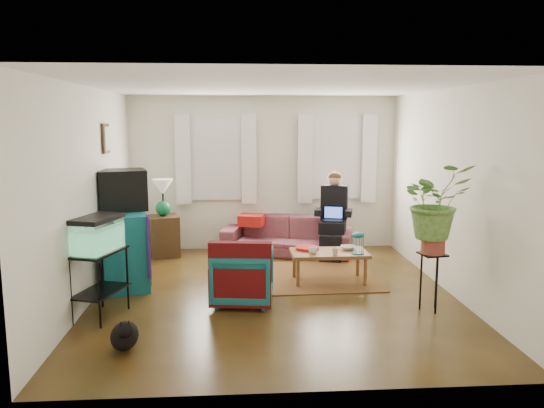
{
  "coord_description": "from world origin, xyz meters",
  "views": [
    {
      "loc": [
        -0.47,
        -6.5,
        2.19
      ],
      "look_at": [
        0.0,
        0.4,
        1.1
      ],
      "focal_mm": 35.0,
      "sensor_mm": 36.0,
      "label": 1
    }
  ],
  "objects": [
    {
      "name": "side_table",
      "position": [
        -1.65,
        2.05,
        0.33
      ],
      "size": [
        0.56,
        0.56,
        0.66
      ],
      "primitive_type": "cube",
      "rotation": [
        0.0,
        0.0,
        0.26
      ],
      "color": "#372814",
      "rests_on": "floor"
    },
    {
      "name": "sofa",
      "position": [
        0.37,
        2.05,
        0.41
      ],
      "size": [
        2.25,
        1.37,
        0.82
      ],
      "primitive_type": "imported",
      "rotation": [
        0.0,
        0.0,
        -0.28
      ],
      "color": "brown",
      "rests_on": "floor"
    },
    {
      "name": "birdcage",
      "position": [
        1.14,
        0.31,
        0.58
      ],
      "size": [
        0.17,
        0.17,
        0.3
      ],
      "primitive_type": null,
      "rotation": [
        0.0,
        0.0,
        0.01
      ],
      "color": "#115B6B",
      "rests_on": "coffee_table"
    },
    {
      "name": "window_left",
      "position": [
        -0.8,
        2.48,
        1.55
      ],
      "size": [
        1.08,
        0.04,
        1.38
      ],
      "primitive_type": "cube",
      "color": "white",
      "rests_on": "wall_back"
    },
    {
      "name": "bowl",
      "position": [
        1.07,
        0.55,
        0.45
      ],
      "size": [
        0.2,
        0.2,
        0.05
      ],
      "primitive_type": "imported",
      "rotation": [
        0.0,
        0.0,
        0.01
      ],
      "color": "white",
      "rests_on": "coffee_table"
    },
    {
      "name": "cup_b",
      "position": [
        0.83,
        0.28,
        0.47
      ],
      "size": [
        0.09,
        0.09,
        0.09
      ],
      "primitive_type": "imported",
      "rotation": [
        0.0,
        0.0,
        0.01
      ],
      "color": "beige",
      "rests_on": "coffee_table"
    },
    {
      "name": "potted_plant",
      "position": [
        1.77,
        -0.72,
        1.16
      ],
      "size": [
        0.89,
        0.8,
        0.87
      ],
      "primitive_type": "imported",
      "rotation": [
        0.0,
        0.0,
        0.18
      ],
      "color": "#599947",
      "rests_on": "plant_stand"
    },
    {
      "name": "serape_throw",
      "position": [
        -0.44,
        -0.57,
        0.51
      ],
      "size": [
        0.74,
        0.25,
        0.6
      ],
      "primitive_type": "cube",
      "rotation": [
        0.0,
        0.0,
        -0.12
      ],
      "color": "#9E0A0A",
      "rests_on": "armchair"
    },
    {
      "name": "curtains_left",
      "position": [
        -0.8,
        2.4,
        1.55
      ],
      "size": [
        1.36,
        0.06,
        1.5
      ],
      "primitive_type": "cube",
      "color": "white",
      "rests_on": "wall_back"
    },
    {
      "name": "wall_left",
      "position": [
        -2.25,
        0.0,
        1.3
      ],
      "size": [
        0.01,
        5.0,
        2.6
      ],
      "primitive_type": "cube",
      "color": "silver",
      "rests_on": "floor"
    },
    {
      "name": "wall_right",
      "position": [
        2.25,
        0.0,
        1.3
      ],
      "size": [
        0.01,
        5.0,
        2.6
      ],
      "primitive_type": "cube",
      "color": "silver",
      "rests_on": "floor"
    },
    {
      "name": "window_right",
      "position": [
        1.25,
        2.48,
        1.55
      ],
      "size": [
        1.08,
        0.04,
        1.38
      ],
      "primitive_type": "cube",
      "color": "white",
      "rests_on": "wall_back"
    },
    {
      "name": "aquarium",
      "position": [
        -2.0,
        -0.68,
        0.96
      ],
      "size": [
        0.51,
        0.7,
        0.4
      ],
      "primitive_type": "cube",
      "rotation": [
        0.0,
        0.0,
        -0.31
      ],
      "color": "#7FD899",
      "rests_on": "aquarium_stand"
    },
    {
      "name": "ceiling",
      "position": [
        0.0,
        0.0,
        2.6
      ],
      "size": [
        4.5,
        5.0,
        0.01
      ],
      "primitive_type": "cube",
      "color": "white",
      "rests_on": "wall_back"
    },
    {
      "name": "picture_frame",
      "position": [
        -2.21,
        0.85,
        1.95
      ],
      "size": [
        0.04,
        0.32,
        0.4
      ],
      "primitive_type": "cube",
      "color": "#3D2616",
      "rests_on": "wall_left"
    },
    {
      "name": "table_lamp",
      "position": [
        -1.65,
        2.05,
        0.95
      ],
      "size": [
        0.42,
        0.42,
        0.61
      ],
      "primitive_type": null,
      "rotation": [
        0.0,
        0.0,
        0.26
      ],
      "color": "white",
      "rests_on": "side_table"
    },
    {
      "name": "wall_front",
      "position": [
        0.0,
        -2.5,
        1.3
      ],
      "size": [
        4.5,
        0.01,
        2.6
      ],
      "primitive_type": "cube",
      "color": "silver",
      "rests_on": "floor"
    },
    {
      "name": "seated_person",
      "position": [
        1.1,
        1.84,
        0.63
      ],
      "size": [
        0.68,
        0.77,
        1.25
      ],
      "primitive_type": null,
      "rotation": [
        0.0,
        0.0,
        -0.28
      ],
      "color": "black",
      "rests_on": "sofa"
    },
    {
      "name": "crt_tv",
      "position": [
        -2.0,
        0.67,
        1.27
      ],
      "size": [
        0.74,
        0.7,
        0.54
      ],
      "primitive_type": "cube",
      "rotation": [
        0.0,
        0.0,
        0.27
      ],
      "color": "black",
      "rests_on": "dresser"
    },
    {
      "name": "aquarium_stand",
      "position": [
        -2.0,
        -0.68,
        0.38
      ],
      "size": [
        0.57,
        0.76,
        0.76
      ],
      "primitive_type": "cube",
      "rotation": [
        0.0,
        0.0,
        -0.31
      ],
      "color": "black",
      "rests_on": "floor"
    },
    {
      "name": "armchair",
      "position": [
        -0.4,
        -0.29,
        0.36
      ],
      "size": [
        0.78,
        0.74,
        0.72
      ],
      "primitive_type": "imported",
      "rotation": [
        0.0,
        0.0,
        3.02
      ],
      "color": "#106062",
      "rests_on": "floor"
    },
    {
      "name": "wall_back",
      "position": [
        0.0,
        2.5,
        1.3
      ],
      "size": [
        4.5,
        0.01,
        2.6
      ],
      "primitive_type": "cube",
      "color": "silver",
      "rests_on": "floor"
    },
    {
      "name": "area_rug",
      "position": [
        0.47,
        0.7,
        0.01
      ],
      "size": [
        2.05,
        1.66,
        0.01
      ],
      "primitive_type": "cube",
      "rotation": [
        0.0,
        0.0,
        0.03
      ],
      "color": "brown",
      "rests_on": "floor"
    },
    {
      "name": "coffee_table",
      "position": [
        0.78,
        0.45,
        0.21
      ],
      "size": [
        1.04,
        0.57,
        0.43
      ],
      "primitive_type": "cube",
      "rotation": [
        0.0,
        0.0,
        0.01
      ],
      "color": "brown",
      "rests_on": "floor"
    },
    {
      "name": "floor",
      "position": [
        0.0,
        0.0,
        0.0
      ],
      "size": [
        4.5,
        5.0,
        0.01
      ],
      "primitive_type": "cube",
      "color": "#4F2B14",
      "rests_on": "ground"
    },
    {
      "name": "curtains_right",
      "position": [
        1.25,
        2.4,
        1.55
      ],
      "size": [
        1.36,
        0.06,
        1.5
      ],
      "primitive_type": "cube",
      "color": "white",
      "rests_on": "wall_back"
    },
    {
      "name": "black_cat",
      "position": [
        -1.56,
        -1.57,
        0.17
      ],
      "size": [
        0.35,
        0.45,
        0.34
      ],
      "primitive_type": "ellipsoid",
      "rotation": [
        0.0,
        0.0,
        0.25
      ],
      "color": "black",
      "rests_on": "floor"
    },
    {
      "name": "snack_tray",
      "position": [
        0.5,
        0.59,
        0.45
      ],
      "size": [
        0.32,
        0.32,
        0.04
      ],
      "primitive_type": "cylinder",
      "rotation": [
        0.0,
        0.0,
        0.01
      ],
      "color": "#B21414",
      "rests_on": "coffee_table"
    },
    {
      "name": "plant_stand",
      "position": [
        1.77,
        -0.72,
        0.34
      ],
      "size": [
        0.34,
        0.34,
        0.68
      ],
      "primitive_type": "cube",
      "rotation": [
        0.0,
        0.0,
        0.18
      ],
      "color": "black",
      "rests_on": "floor"
    },
    {
      "name": "cup_a",
      "position": [
        0.55,
        0.36,
        0.47
      ],
      "size": [
        0.12,
        0.12,
        0.09
      ],
      "primitive_type": "imported",
      "rotation": [
        0.0,
        0.0,
        0.01
      ],
      "color": "white",
      "rests_on": "coffee_table"
    },
    {
      "name": "dresser",
      "position": [
        -1.99,
        0.56,
        0.5
      ],
      "size": [
        0.84,
        1.23,
        1.01
      ],
      "primitive_type": "cube",
      "rotation": [
        0.0,
        0.0,
        0.27
      ],
      "color": "navy",
      "rests_on": "floor"
    }
  ]
}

